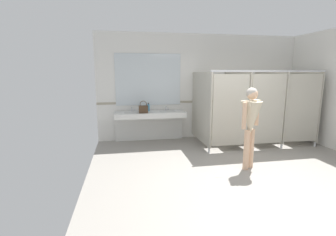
# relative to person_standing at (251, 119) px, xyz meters

# --- Properties ---
(ground_plane) EXTENTS (6.08, 6.13, 0.10)m
(ground_plane) POSITION_rel_person_standing_xyz_m (-0.07, -0.26, -1.05)
(ground_plane) COLOR gray
(wall_back) EXTENTS (6.08, 0.12, 2.93)m
(wall_back) POSITION_rel_person_standing_xyz_m (-0.07, 2.57, 0.46)
(wall_back) COLOR silver
(wall_back) RESTS_ON ground_plane
(wall_back_tile_band) EXTENTS (6.08, 0.01, 0.06)m
(wall_back_tile_band) POSITION_rel_person_standing_xyz_m (-0.07, 2.50, 0.05)
(wall_back_tile_band) COLOR #9E937F
(wall_back_tile_band) RESTS_ON wall_back
(vanity_counter) EXTENTS (1.88, 0.58, 0.95)m
(vanity_counter) POSITION_rel_person_standing_xyz_m (-1.70, 2.28, -0.39)
(vanity_counter) COLOR silver
(vanity_counter) RESTS_ON ground_plane
(mirror_panel) EXTENTS (1.78, 0.02, 1.39)m
(mirror_panel) POSITION_rel_person_standing_xyz_m (-1.70, 2.50, 0.68)
(mirror_panel) COLOR silver
(mirror_panel) RESTS_ON wall_back
(bathroom_stalls) EXTENTS (2.92, 1.52, 1.93)m
(bathroom_stalls) POSITION_rel_person_standing_xyz_m (1.00, 1.52, 0.01)
(bathroom_stalls) COLOR #B2AD9E
(bathroom_stalls) RESTS_ON ground_plane
(person_standing) EXTENTS (0.55, 0.55, 1.60)m
(person_standing) POSITION_rel_person_standing_xyz_m (0.00, 0.00, 0.00)
(person_standing) COLOR #DBAD89
(person_standing) RESTS_ON ground_plane
(handbag) EXTENTS (0.23, 0.14, 0.32)m
(handbag) POSITION_rel_person_standing_xyz_m (-1.89, 2.05, -0.06)
(handbag) COLOR #3F2D1E
(handbag) RESTS_ON vanity_counter
(soap_dispenser) EXTENTS (0.07, 0.07, 0.22)m
(soap_dispenser) POSITION_rel_person_standing_xyz_m (-1.72, 2.37, -0.07)
(soap_dispenser) COLOR teal
(soap_dispenser) RESTS_ON vanity_counter
(paper_cup) EXTENTS (0.07, 0.07, 0.09)m
(paper_cup) POSITION_rel_person_standing_xyz_m (-1.90, 2.16, -0.12)
(paper_cup) COLOR beige
(paper_cup) RESTS_ON vanity_counter
(floor_drain_cover) EXTENTS (0.14, 0.14, 0.01)m
(floor_drain_cover) POSITION_rel_person_standing_xyz_m (-0.71, -0.25, -1.00)
(floor_drain_cover) COLOR #B7BABF
(floor_drain_cover) RESTS_ON ground_plane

